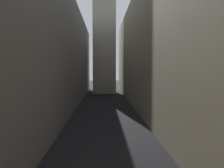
% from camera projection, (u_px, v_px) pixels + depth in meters
% --- Properties ---
extents(ground_plane, '(264.00, 264.00, 0.00)m').
position_uv_depth(ground_plane, '(105.00, 117.00, 40.93)').
color(ground_plane, black).
extents(building_block_left, '(14.93, 108.00, 20.58)m').
position_uv_depth(building_block_left, '(26.00, 52.00, 41.89)').
color(building_block_left, slate).
rests_on(building_block_left, ground).
extents(building_block_right, '(14.39, 108.00, 22.12)m').
position_uv_depth(building_block_right, '(182.00, 48.00, 42.73)').
color(building_block_right, gray).
rests_on(building_block_right, ground).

